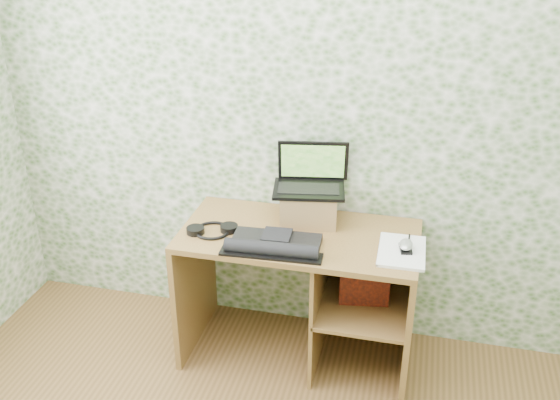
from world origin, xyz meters
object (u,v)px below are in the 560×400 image
(laptop, at_px, (311,178))
(riser, at_px, (309,206))
(desk, at_px, (314,277))
(notepad, at_px, (402,251))
(keyboard, at_px, (274,244))

(laptop, bearing_deg, riser, -99.70)
(desk, bearing_deg, notepad, -12.82)
(riser, bearing_deg, keyboard, -107.94)
(keyboard, height_order, notepad, keyboard)
(desk, bearing_deg, keyboard, -128.93)
(desk, relative_size, notepad, 3.83)
(desk, distance_m, keyboard, 0.39)
(laptop, xyz_separation_m, keyboard, (-0.10, -0.36, -0.20))
(riser, relative_size, laptop, 0.72)
(desk, height_order, laptop, laptop)
(desk, relative_size, riser, 4.20)
(desk, relative_size, laptop, 3.01)
(riser, distance_m, keyboard, 0.34)
(laptop, distance_m, notepad, 0.60)
(laptop, relative_size, notepad, 1.27)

